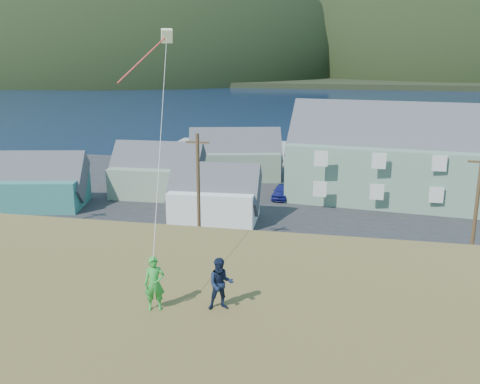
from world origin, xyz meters
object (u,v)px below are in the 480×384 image
(wharf, at_px, (258,152))
(kite_flyer_navy, at_px, (221,284))
(shed_palegreen_near, at_px, (158,172))
(shed_palegreen_far, at_px, (235,155))
(shed_teal, at_px, (41,183))
(shed_white, at_px, (215,195))
(lodge, at_px, (465,160))
(kite_flyer_green, at_px, (154,284))

(wharf, height_order, kite_flyer_navy, kite_flyer_navy)
(shed_palegreen_near, bearing_deg, shed_palegreen_far, 53.93)
(shed_teal, xyz_separation_m, shed_palegreen_far, (15.12, 15.05, 0.30))
(shed_white, xyz_separation_m, kite_flyer_navy, (7.55, -28.95, 5.62))
(kite_flyer_navy, bearing_deg, lodge, 50.59)
(kite_flyer_green, bearing_deg, kite_flyer_navy, -5.12)
(lodge, bearing_deg, kite_flyer_navy, -103.95)
(kite_flyer_green, bearing_deg, shed_white, 83.43)
(shed_palegreen_near, relative_size, kite_flyer_green, 5.90)
(lodge, relative_size, shed_teal, 3.71)
(wharf, height_order, shed_teal, shed_teal)
(kite_flyer_navy, bearing_deg, shed_palegreen_near, 93.57)
(wharf, height_order, kite_flyer_green, kite_flyer_green)
(shed_palegreen_near, bearing_deg, kite_flyer_green, -71.99)
(wharf, bearing_deg, shed_teal, -117.50)
(shed_teal, relative_size, shed_white, 1.15)
(lodge, height_order, shed_palegreen_near, lodge)
(shed_palegreen_far, bearing_deg, shed_teal, -148.51)
(shed_white, bearing_deg, shed_palegreen_far, 92.96)
(wharf, xyz_separation_m, shed_teal, (-15.34, -29.48, 1.92))
(kite_flyer_green, xyz_separation_m, kite_flyer_navy, (1.80, 0.40, -0.03))
(wharf, relative_size, shed_teal, 2.89)
(shed_white, bearing_deg, kite_flyer_green, -81.77)
(shed_teal, xyz_separation_m, kite_flyer_green, (22.49, -30.29, 5.61))
(kite_flyer_green, bearing_deg, shed_palegreen_far, 81.59)
(shed_teal, bearing_deg, wharf, 50.47)
(lodge, xyz_separation_m, kite_flyer_green, (-15.82, -38.75, 3.56))
(wharf, distance_m, shed_white, 30.51)
(lodge, xyz_separation_m, kite_flyer_navy, (-14.02, -38.35, 3.54))
(lodge, relative_size, kite_flyer_green, 21.38)
(shed_palegreen_near, relative_size, shed_palegreen_far, 0.81)
(kite_flyer_green, bearing_deg, lodge, 50.15)
(lodge, distance_m, shed_palegreen_near, 29.37)
(shed_palegreen_far, distance_m, kite_flyer_green, 46.24)
(wharf, distance_m, kite_flyer_green, 60.66)
(wharf, relative_size, lodge, 0.78)
(wharf, bearing_deg, lodge, -42.47)
(lodge, xyz_separation_m, shed_palegreen_far, (-23.19, 6.59, -1.75))
(shed_teal, bearing_deg, shed_palegreen_near, 21.71)
(shed_palegreen_near, height_order, shed_white, shed_palegreen_near)
(lodge, bearing_deg, wharf, 143.65)
(wharf, xyz_separation_m, shed_white, (1.40, -30.42, 1.89))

